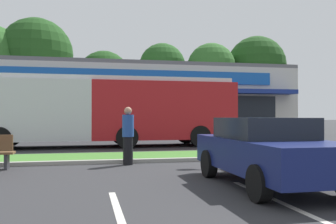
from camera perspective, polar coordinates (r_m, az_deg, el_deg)
The scene contains 14 objects.
grass_median at distance 13.39m, azimuth 5.03°, elevation -6.56°, with size 56.00×2.20×0.12m, color #427A2D.
curb_lip at distance 12.23m, azimuth 6.75°, elevation -7.13°, with size 56.00×0.24×0.12m, color #99968C.
parking_stripe_1 at distance 6.33m, azimuth 18.89°, elevation -13.79°, with size 0.12×4.80×0.01m, color silver.
storefront_building at distance 35.28m, azimuth -5.40°, elevation 1.79°, with size 26.83×13.92×5.83m.
tree_mid_left at distance 42.66m, azimuth -19.45°, elevation 8.29°, with size 7.70×7.70×11.87m.
tree_mid at distance 42.66m, azimuth -9.75°, elevation 5.23°, with size 5.89×5.89×8.74m.
tree_mid_right at distance 46.05m, azimuth -0.88°, elevation 6.92°, with size 5.66×5.66×10.33m.
tree_right at distance 44.77m, azimuth 6.61°, elevation 6.73°, with size 5.73×5.73×10.05m.
tree_far_right at distance 47.99m, azimuth 13.33°, elevation 6.92°, with size 7.19×7.19×11.32m.
city_bus at distance 17.84m, azimuth -9.72°, elevation 0.42°, with size 12.49×2.82×3.25m.
car_0 at distance 25.61m, azimuth -23.21°, elevation -2.06°, with size 4.80×2.01×1.49m.
car_1 at distance 24.72m, azimuth -9.33°, elevation -2.16°, with size 4.25×1.97×1.51m.
car_3 at distance 8.10m, azimuth 14.90°, elevation -5.64°, with size 1.92×4.26×1.42m.
pedestrian_near_bench at distance 11.19m, azimuth -6.11°, elevation -3.61°, with size 0.35×0.35×1.72m.
Camera 1 is at (-3.95, 1.29, 1.45)m, focal length 40.00 mm.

